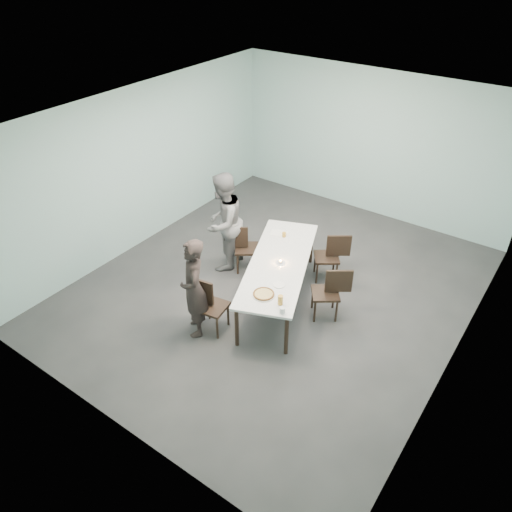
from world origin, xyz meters
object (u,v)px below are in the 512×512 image
Objects in this scene: chair_near_left at (208,302)px; amber_tumbler at (284,235)px; diner_near at (194,288)px; side_plate at (279,285)px; water_tumbler at (282,310)px; pizza at (264,294)px; tealight at (280,262)px; chair_far_left at (242,245)px; beer_glass at (280,300)px; chair_far_right at (332,254)px; diner_far at (223,222)px; table at (279,265)px; chair_near_right at (331,290)px.

chair_near_left is 1.93m from amber_tumbler.
diner_near reaches higher than side_plate.
side_plate is at bearing 127.19° from water_tumbler.
side_plate is at bearing 81.16° from pizza.
tealight is at bearing 109.76° from diner_near.
pizza is 3.78× the size of water_tumbler.
chair_far_left is 2.05m from beer_glass.
chair_far_right is 0.48× the size of diner_far.
water_tumbler is (0.72, -1.01, 0.10)m from table.
pizza is (-0.13, -1.88, 0.27)m from chair_far_right.
water_tumbler is at bearing -74.81° from chair_far_left.
chair_near_left is 15.54× the size of tealight.
pizza is 2.27× the size of beer_glass.
side_plate is at bearing -56.62° from table.
diner_near is at bearing 31.92° from chair_far_right.
tealight reaches higher than pizza.
pizza is at bearing -71.37° from table.
beer_glass is 1.03m from tealight.
chair_near_right is 15.54× the size of tealight.
side_plate is 1.39m from amber_tumbler.
table is 3.16× the size of chair_far_right.
tealight is at bearing 124.15° from water_tumbler.
chair_near_right is 2.28m from diner_far.
tealight is at bearing -13.23° from table.
table is 18.32× the size of beer_glass.
beer_glass reaches higher than pizza.
table is at bearing 123.38° from side_plate.
table is 0.09m from tealight.
beer_glass is 2.68× the size of tealight.
chair_near_right is 0.54× the size of diner_near.
diner_far is (-0.34, -0.10, 0.41)m from chair_far_left.
table is at bearing -26.94° from chair_near_right.
tealight is (1.38, -0.28, -0.14)m from diner_far.
chair_near_right is 0.91m from tealight.
side_plate is at bearing 13.52° from chair_near_right.
amber_tumbler is at bearing 121.92° from water_tumbler.
diner_near is 1.27m from side_plate.
beer_glass is (-0.30, -1.01, 0.32)m from chair_near_right.
table is at bearing 111.17° from diner_near.
chair_near_left is 5.80× the size of beer_glass.
side_plate is (1.34, -0.88, 0.25)m from chair_far_left.
pizza is 4.25× the size of amber_tumbler.
chair_far_right is (0.91, 2.24, 0.00)m from chair_near_left.
table is 0.61m from side_plate.
chair_far_right is 4.83× the size of side_plate.
side_plate is 0.58m from tealight.
amber_tumbler reaches higher than table.
diner_near reaches higher than chair_near_left.
chair_near_left is 0.90m from pizza.
chair_near_left is at bearing -108.08° from chair_far_left.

